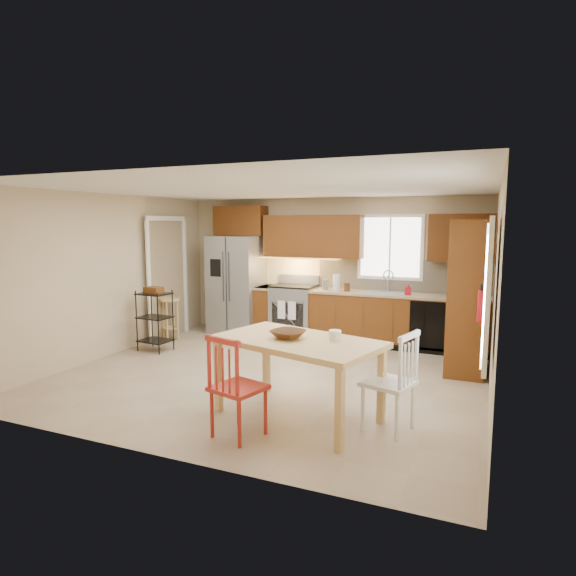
% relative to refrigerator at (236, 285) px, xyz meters
% --- Properties ---
extents(floor, '(5.50, 5.50, 0.00)m').
position_rel_refrigerator_xyz_m(floor, '(1.70, -2.12, -0.91)').
color(floor, tan).
rests_on(floor, ground).
extents(ceiling, '(5.50, 5.00, 0.02)m').
position_rel_refrigerator_xyz_m(ceiling, '(1.70, -2.12, 1.59)').
color(ceiling, silver).
rests_on(ceiling, ground).
extents(wall_back, '(5.50, 0.02, 2.50)m').
position_rel_refrigerator_xyz_m(wall_back, '(1.70, 0.38, 0.34)').
color(wall_back, '#CCB793').
rests_on(wall_back, ground).
extents(wall_front, '(5.50, 0.02, 2.50)m').
position_rel_refrigerator_xyz_m(wall_front, '(1.70, -4.62, 0.34)').
color(wall_front, '#CCB793').
rests_on(wall_front, ground).
extents(wall_left, '(0.02, 5.00, 2.50)m').
position_rel_refrigerator_xyz_m(wall_left, '(-1.05, -2.12, 0.34)').
color(wall_left, '#CCB793').
rests_on(wall_left, ground).
extents(wall_right, '(0.02, 5.00, 2.50)m').
position_rel_refrigerator_xyz_m(wall_right, '(4.45, -2.12, 0.34)').
color(wall_right, '#CCB793').
rests_on(wall_right, ground).
extents(refrigerator, '(0.92, 0.75, 1.82)m').
position_rel_refrigerator_xyz_m(refrigerator, '(0.00, 0.00, 0.00)').
color(refrigerator, gray).
rests_on(refrigerator, floor).
extents(range_stove, '(0.76, 0.63, 0.92)m').
position_rel_refrigerator_xyz_m(range_stove, '(1.15, 0.06, -0.45)').
color(range_stove, gray).
rests_on(range_stove, floor).
extents(base_cabinet_narrow, '(0.30, 0.60, 0.90)m').
position_rel_refrigerator_xyz_m(base_cabinet_narrow, '(0.60, 0.08, -0.46)').
color(base_cabinet_narrow, '#5D3311').
rests_on(base_cabinet_narrow, floor).
extents(base_cabinet_run, '(2.92, 0.60, 0.90)m').
position_rel_refrigerator_xyz_m(base_cabinet_run, '(2.99, 0.08, -0.46)').
color(base_cabinet_run, '#5D3311').
rests_on(base_cabinet_run, floor).
extents(dishwasher, '(0.60, 0.02, 0.78)m').
position_rel_refrigerator_xyz_m(dishwasher, '(3.55, -0.22, -0.46)').
color(dishwasher, black).
rests_on(dishwasher, floor).
extents(backsplash, '(2.92, 0.03, 0.55)m').
position_rel_refrigerator_xyz_m(backsplash, '(2.99, 0.36, 0.27)').
color(backsplash, '#C6B595').
rests_on(backsplash, wall_back).
extents(upper_over_fridge, '(1.00, 0.35, 0.55)m').
position_rel_refrigerator_xyz_m(upper_over_fridge, '(0.00, 0.20, 1.19)').
color(upper_over_fridge, '#552E0E').
rests_on(upper_over_fridge, wall_back).
extents(upper_left_block, '(1.80, 0.35, 0.75)m').
position_rel_refrigerator_xyz_m(upper_left_block, '(1.45, 0.20, 0.92)').
color(upper_left_block, '#552E0E').
rests_on(upper_left_block, wall_back).
extents(upper_right_block, '(1.00, 0.35, 0.75)m').
position_rel_refrigerator_xyz_m(upper_right_block, '(3.95, 0.20, 0.92)').
color(upper_right_block, '#552E0E').
rests_on(upper_right_block, wall_back).
extents(window_back, '(1.12, 0.04, 1.12)m').
position_rel_refrigerator_xyz_m(window_back, '(2.80, 0.35, 0.74)').
color(window_back, white).
rests_on(window_back, wall_back).
extents(sink, '(0.62, 0.46, 0.16)m').
position_rel_refrigerator_xyz_m(sink, '(2.80, 0.08, -0.05)').
color(sink, gray).
rests_on(sink, base_cabinet_run).
extents(undercab_glow, '(1.60, 0.30, 0.01)m').
position_rel_refrigerator_xyz_m(undercab_glow, '(1.15, 0.17, 0.52)').
color(undercab_glow, '#FFBF66').
rests_on(undercab_glow, wall_back).
extents(soap_bottle, '(0.09, 0.09, 0.19)m').
position_rel_refrigerator_xyz_m(soap_bottle, '(3.18, -0.02, 0.09)').
color(soap_bottle, '#AE0C19').
rests_on(soap_bottle, base_cabinet_run).
extents(paper_towel, '(0.12, 0.12, 0.28)m').
position_rel_refrigerator_xyz_m(paper_towel, '(1.95, 0.03, 0.13)').
color(paper_towel, white).
rests_on(paper_towel, base_cabinet_run).
extents(canister_steel, '(0.11, 0.11, 0.18)m').
position_rel_refrigerator_xyz_m(canister_steel, '(1.75, 0.03, 0.08)').
color(canister_steel, gray).
rests_on(canister_steel, base_cabinet_run).
extents(canister_wood, '(0.10, 0.10, 0.14)m').
position_rel_refrigerator_xyz_m(canister_wood, '(2.15, -0.00, 0.06)').
color(canister_wood, '#512E15').
rests_on(canister_wood, base_cabinet_run).
extents(pantry, '(0.50, 0.95, 2.10)m').
position_rel_refrigerator_xyz_m(pantry, '(4.13, -0.93, 0.14)').
color(pantry, '#5D3311').
rests_on(pantry, floor).
extents(fire_extinguisher, '(0.12, 0.12, 0.36)m').
position_rel_refrigerator_xyz_m(fire_extinguisher, '(4.33, -1.98, 0.19)').
color(fire_extinguisher, '#AE0C19').
rests_on(fire_extinguisher, wall_right).
extents(window_right, '(0.04, 1.02, 1.32)m').
position_rel_refrigerator_xyz_m(window_right, '(4.38, -3.27, 0.54)').
color(window_right, white).
rests_on(window_right, wall_right).
extents(doorway, '(0.04, 0.95, 2.10)m').
position_rel_refrigerator_xyz_m(doorway, '(-0.97, -0.82, 0.14)').
color(doorway, '#8C7A59').
rests_on(doorway, wall_left).
extents(dining_table, '(1.91, 1.38, 0.84)m').
position_rel_refrigerator_xyz_m(dining_table, '(2.56, -3.33, -0.49)').
color(dining_table, '#DCB16E').
rests_on(dining_table, floor).
extents(chair_red, '(0.58, 0.58, 1.01)m').
position_rel_refrigerator_xyz_m(chair_red, '(2.21, -3.98, -0.41)').
color(chair_red, '#A72619').
rests_on(chair_red, floor).
extents(chair_white, '(0.58, 0.58, 1.01)m').
position_rel_refrigerator_xyz_m(chair_white, '(3.51, -3.28, -0.41)').
color(chair_white, white).
rests_on(chair_white, floor).
extents(table_bowl, '(0.43, 0.43, 0.09)m').
position_rel_refrigerator_xyz_m(table_bowl, '(2.46, -3.33, -0.06)').
color(table_bowl, '#512E15').
rests_on(table_bowl, dining_table).
extents(table_jar, '(0.17, 0.17, 0.16)m').
position_rel_refrigerator_xyz_m(table_jar, '(2.94, -3.23, -0.03)').
color(table_jar, white).
rests_on(table_jar, dining_table).
extents(bar_stool, '(0.45, 0.45, 0.74)m').
position_rel_refrigerator_xyz_m(bar_stool, '(-0.80, -0.98, -0.54)').
color(bar_stool, '#DCB16E').
rests_on(bar_stool, floor).
extents(utility_cart, '(0.52, 0.42, 0.99)m').
position_rel_refrigerator_xyz_m(utility_cart, '(-0.56, -1.70, -0.42)').
color(utility_cart, black).
rests_on(utility_cart, floor).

